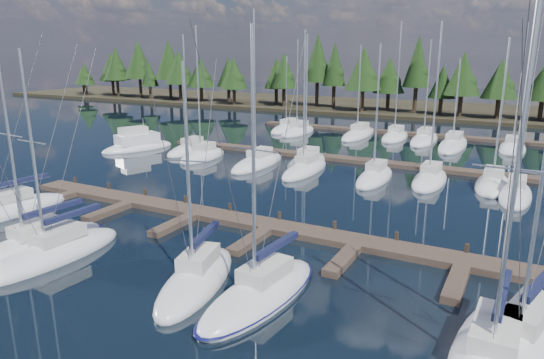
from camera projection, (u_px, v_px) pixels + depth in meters
The scene contains 13 objects.
ground at pixel (337, 186), 42.53m from camera, with size 260.00×260.00×0.00m, color black.
far_shore at pixel (447, 111), 93.62m from camera, with size 220.00×30.00×0.60m, color #2F291A.
main_dock at pixel (268, 229), 31.69m from camera, with size 44.00×6.13×0.90m.
back_docks at pixel (394, 146), 59.18m from camera, with size 50.00×21.80×0.40m.
front_sailboat_0 at pixel (2, 212), 34.82m from camera, with size 3.67×10.43×13.78m.
front_sailboat_1 at pixel (33, 247), 28.61m from camera, with size 3.70×9.91×12.80m.
front_sailboat_2 at pixel (54, 254), 27.66m from camera, with size 3.17×9.04×12.44m.
front_sailboat_3 at pixel (197, 280), 24.52m from camera, with size 4.47×8.41×11.89m.
front_sailboat_4 at pixel (260, 294), 23.12m from camera, with size 3.69×9.19×13.37m.
front_sailboat_6 at pixel (522, 340), 19.39m from camera, with size 5.12×10.44×13.13m.
back_sailboat_rows at pixel (383, 152), 55.42m from camera, with size 44.22×32.45×16.75m.
motor_yacht_left at pixel (138, 145), 58.34m from camera, with size 5.93×9.49×4.50m.
tree_line at pixel (429, 74), 84.32m from camera, with size 187.07×11.45×14.31m.
Camera 1 is at (14.25, -8.81, 11.49)m, focal length 32.00 mm.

